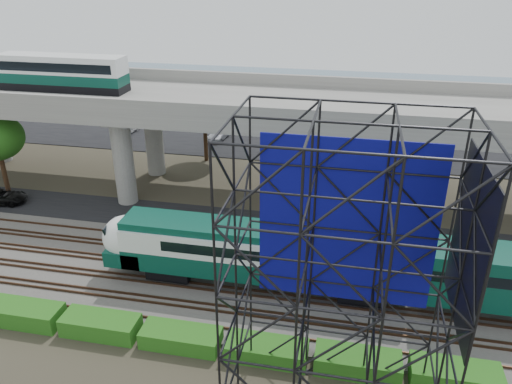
# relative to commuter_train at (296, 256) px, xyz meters

# --- Properties ---
(ground) EXTENTS (140.00, 140.00, 0.00)m
(ground) POSITION_rel_commuter_train_xyz_m (-6.76, -2.00, -2.88)
(ground) COLOR #474233
(ground) RESTS_ON ground
(ballast_bed) EXTENTS (90.00, 12.00, 0.20)m
(ballast_bed) POSITION_rel_commuter_train_xyz_m (-6.76, 0.00, -2.78)
(ballast_bed) COLOR slate
(ballast_bed) RESTS_ON ground
(service_road) EXTENTS (90.00, 5.00, 0.08)m
(service_road) POSITION_rel_commuter_train_xyz_m (-6.76, 8.50, -2.84)
(service_road) COLOR black
(service_road) RESTS_ON ground
(parking_lot) EXTENTS (90.00, 18.00, 0.08)m
(parking_lot) POSITION_rel_commuter_train_xyz_m (-6.76, 32.00, -2.84)
(parking_lot) COLOR black
(parking_lot) RESTS_ON ground
(harbor_water) EXTENTS (140.00, 40.00, 0.03)m
(harbor_water) POSITION_rel_commuter_train_xyz_m (-6.76, 54.00, -2.87)
(harbor_water) COLOR slate
(harbor_water) RESTS_ON ground
(rail_tracks) EXTENTS (90.00, 9.52, 0.16)m
(rail_tracks) POSITION_rel_commuter_train_xyz_m (-6.76, -0.00, -2.60)
(rail_tracks) COLOR #472D1E
(rail_tracks) RESTS_ON ballast_bed
(commuter_train) EXTENTS (29.30, 3.06, 4.30)m
(commuter_train) POSITION_rel_commuter_train_xyz_m (0.00, 0.00, 0.00)
(commuter_train) COLOR black
(commuter_train) RESTS_ON rail_tracks
(overpass) EXTENTS (80.00, 12.00, 12.40)m
(overpass) POSITION_rel_commuter_train_xyz_m (-7.99, 14.00, 5.33)
(overpass) COLOR #9E9B93
(overpass) RESTS_ON ground
(scaffold_tower) EXTENTS (9.36, 6.36, 15.00)m
(scaffold_tower) POSITION_rel_commuter_train_xyz_m (3.04, -9.98, 4.59)
(scaffold_tower) COLOR black
(scaffold_tower) RESTS_ON ground
(hedge_strip) EXTENTS (34.60, 1.80, 1.20)m
(hedge_strip) POSITION_rel_commuter_train_xyz_m (-5.75, -6.30, -2.32)
(hedge_strip) COLOR #1F6016
(hedge_strip) RESTS_ON ground
(trees) EXTENTS (40.94, 16.94, 7.69)m
(trees) POSITION_rel_commuter_train_xyz_m (-11.42, 14.17, 2.69)
(trees) COLOR #382314
(trees) RESTS_ON ground
(suv) EXTENTS (4.77, 2.87, 1.24)m
(suv) POSITION_rel_commuter_train_xyz_m (-27.85, 7.87, -2.18)
(suv) COLOR black
(suv) RESTS_ON service_road
(parked_cars) EXTENTS (37.93, 9.76, 1.32)m
(parked_cars) POSITION_rel_commuter_train_xyz_m (-5.53, 31.52, -2.18)
(parked_cars) COLOR silver
(parked_cars) RESTS_ON parking_lot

